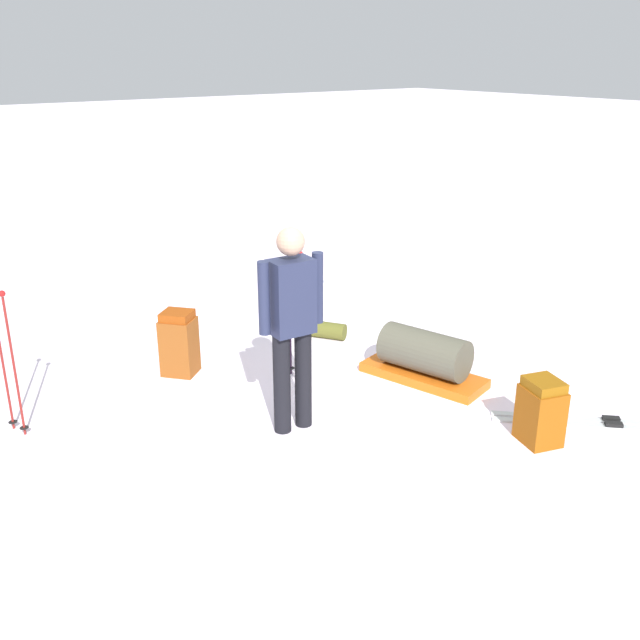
# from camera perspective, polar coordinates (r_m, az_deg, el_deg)

# --- Properties ---
(ground_plane) EXTENTS (80.00, 80.00, 0.00)m
(ground_plane) POSITION_cam_1_polar(r_m,az_deg,el_deg) (6.63, -0.00, -5.67)
(ground_plane) COLOR white
(skier_standing) EXTENTS (0.25, 0.57, 1.70)m
(skier_standing) POSITION_cam_1_polar(r_m,az_deg,el_deg) (5.63, -2.26, -0.01)
(skier_standing) COLOR black
(skier_standing) RESTS_ON ground_plane
(ski_pair_near) EXTENTS (1.52, 1.52, 0.05)m
(ski_pair_near) POSITION_cam_1_polar(r_m,az_deg,el_deg) (6.53, 22.23, -7.66)
(ski_pair_near) COLOR silver
(ski_pair_near) RESTS_ON ground_plane
(ski_pair_far) EXTENTS (1.06, 1.53, 0.05)m
(ski_pair_far) POSITION_cam_1_polar(r_m,az_deg,el_deg) (8.98, -1.96, 1.62)
(ski_pair_far) COLOR silver
(ski_pair_far) RESTS_ON ground_plane
(backpack_large_dark) EXTENTS (0.39, 0.36, 0.55)m
(backpack_large_dark) POSITION_cam_1_polar(r_m,az_deg,el_deg) (5.96, 17.16, -7.00)
(backpack_large_dark) COLOR #93490D
(backpack_large_dark) RESTS_ON ground_plane
(backpack_bright) EXTENTS (0.41, 0.41, 0.63)m
(backpack_bright) POSITION_cam_1_polar(r_m,az_deg,el_deg) (7.00, -11.15, -1.84)
(backpack_bright) COLOR brown
(backpack_bright) RESTS_ON ground_plane
(ski_poles_planted_near) EXTENTS (0.23, 0.12, 1.24)m
(ski_poles_planted_near) POSITION_cam_1_polar(r_m,az_deg,el_deg) (6.18, -23.67, -2.52)
(ski_poles_planted_near) COLOR maroon
(ski_poles_planted_near) RESTS_ON ground_plane
(ski_poles_planted_far) EXTENTS (0.20, 0.11, 1.25)m
(ski_poles_planted_far) POSITION_cam_1_polar(r_m,az_deg,el_deg) (6.67, -1.97, 1.00)
(ski_poles_planted_far) COLOR #26142B
(ski_poles_planted_far) RESTS_ON ground_plane
(gear_sled) EXTENTS (1.26, 0.74, 0.49)m
(gear_sled) POSITION_cam_1_polar(r_m,az_deg,el_deg) (6.83, 8.29, -2.99)
(gear_sled) COLOR #DB6014
(gear_sled) RESTS_ON ground_plane
(sleeping_mat_rolled) EXTENTS (0.56, 0.45, 0.18)m
(sleeping_mat_rolled) POSITION_cam_1_polar(r_m,az_deg,el_deg) (7.81, 0.06, -0.74)
(sleeping_mat_rolled) COLOR brown
(sleeping_mat_rolled) RESTS_ON ground_plane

